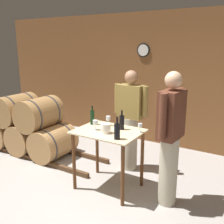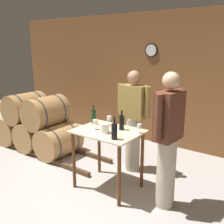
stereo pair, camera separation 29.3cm
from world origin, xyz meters
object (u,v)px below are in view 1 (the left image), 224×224
person_host (170,137)px  wine_glass_near_left (95,123)px  wine_bottle_left (122,122)px  wine_glass_near_center (108,119)px  wine_bottle_center (117,131)px  ice_bucket (106,128)px  wine_bottle_far_left (92,117)px  person_visitor_with_scarf (130,119)px  wine_glass_near_right (140,126)px

person_host → wine_glass_near_left: bearing=-172.9°
wine_bottle_left → wine_glass_near_center: 0.28m
wine_glass_near_left → wine_glass_near_center: size_ratio=0.99×
wine_bottle_left → wine_bottle_center: wine_bottle_center is taller
wine_glass_near_center → wine_bottle_left: bearing=-13.6°
wine_glass_near_center → ice_bucket: wine_glass_near_center is taller
ice_bucket → wine_bottle_left: bearing=65.3°
wine_bottle_far_left → wine_bottle_center: (0.64, -0.36, -0.01)m
wine_bottle_far_left → person_visitor_with_scarf: person_visitor_with_scarf is taller
wine_glass_near_center → ice_bucket: bearing=-63.8°
wine_glass_near_center → ice_bucket: (0.15, -0.31, -0.04)m
wine_bottle_center → wine_glass_near_right: 0.42m
wine_glass_near_right → ice_bucket: bearing=-145.0°
wine_glass_near_right → person_visitor_with_scarf: 0.69m
person_host → wine_bottle_center: bearing=-153.8°
ice_bucket → person_host: bearing=11.3°
wine_bottle_left → wine_glass_near_left: 0.38m
wine_glass_near_right → ice_bucket: 0.48m
wine_bottle_left → person_visitor_with_scarf: (-0.15, 0.56, -0.11)m
ice_bucket → person_visitor_with_scarf: 0.81m
wine_bottle_far_left → wine_glass_near_left: 0.27m
wine_glass_near_center → ice_bucket: 0.35m
wine_bottle_far_left → wine_bottle_center: bearing=-29.3°
wine_glass_near_left → wine_glass_near_center: 0.28m
wine_bottle_left → wine_bottle_far_left: bearing=-178.5°
wine_bottle_far_left → person_host: (1.24, -0.06, -0.07)m
person_host → ice_bucket: bearing=-168.7°
wine_glass_near_left → wine_bottle_center: bearing=-20.0°
wine_bottle_far_left → wine_glass_near_left: bearing=-45.9°
wine_glass_near_right → person_visitor_with_scarf: size_ratio=0.08×
wine_bottle_far_left → ice_bucket: bearing=-31.1°
wine_glass_near_left → person_visitor_with_scarf: (0.17, 0.77, -0.11)m
wine_bottle_left → person_host: size_ratio=0.16×
ice_bucket → person_visitor_with_scarf: person_visitor_with_scarf is taller
wine_glass_near_left → person_host: (1.05, 0.13, -0.06)m
wine_bottle_center → person_host: bearing=26.2°
wine_glass_near_center → wine_glass_near_right: wine_glass_near_center is taller
wine_bottle_center → wine_glass_near_right: bearing=71.3°
wine_glass_near_center → ice_bucket: size_ratio=1.07×
wine_glass_near_center → wine_glass_near_right: size_ratio=1.14×
ice_bucket → wine_glass_near_left: bearing=169.0°
wine_glass_near_center → person_visitor_with_scarf: size_ratio=0.09×
wine_bottle_center → wine_glass_near_left: size_ratio=2.09×
wine_glass_near_right → person_host: size_ratio=0.07×
wine_glass_near_left → person_visitor_with_scarf: bearing=77.8°
ice_bucket → person_host: (0.86, 0.17, -0.02)m
wine_bottle_far_left → ice_bucket: size_ratio=2.14×
ice_bucket → person_visitor_with_scarf: size_ratio=0.08×
wine_bottle_left → wine_glass_near_left: size_ratio=1.98×
wine_glass_near_right → person_host: person_host is taller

